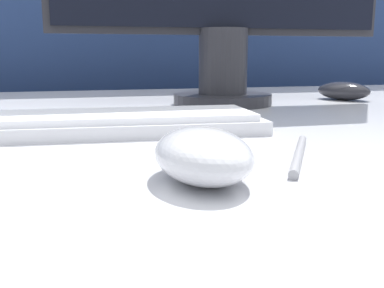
# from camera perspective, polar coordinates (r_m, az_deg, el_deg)

# --- Properties ---
(partition_panel) EXTENTS (5.00, 0.03, 1.35)m
(partition_panel) POSITION_cam_1_polar(r_m,az_deg,el_deg) (1.34, -9.93, 4.67)
(partition_panel) COLOR navy
(partition_panel) RESTS_ON ground_plane
(computer_mouse_near) EXTENTS (0.07, 0.11, 0.04)m
(computer_mouse_near) POSITION_cam_1_polar(r_m,az_deg,el_deg) (0.33, 1.38, -1.40)
(computer_mouse_near) COLOR silver
(computer_mouse_near) RESTS_ON desk
(keyboard) EXTENTS (0.42, 0.15, 0.02)m
(keyboard) POSITION_cam_1_polar(r_m,az_deg,el_deg) (0.55, -13.04, 2.56)
(keyboard) COLOR silver
(keyboard) RESTS_ON desk
(computer_mouse_far) EXTENTS (0.11, 0.13, 0.04)m
(computer_mouse_far) POSITION_cam_1_polar(r_m,az_deg,el_deg) (0.98, 18.68, 6.41)
(computer_mouse_far) COLOR #232328
(computer_mouse_far) RESTS_ON desk
(pen) EXTENTS (0.08, 0.13, 0.01)m
(pen) POSITION_cam_1_polar(r_m,az_deg,el_deg) (0.42, 13.40, -1.24)
(pen) COLOR #99999E
(pen) RESTS_ON desk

